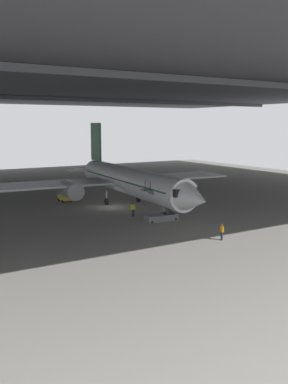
# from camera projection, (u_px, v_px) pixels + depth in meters

# --- Properties ---
(ground_plane) EXTENTS (110.00, 110.00, 0.00)m
(ground_plane) POSITION_uv_depth(u_px,v_px,m) (112.00, 207.00, 54.60)
(ground_plane) COLOR gray
(hangar_structure) EXTENTS (121.00, 99.00, 16.90)m
(hangar_structure) POSITION_uv_depth(u_px,v_px,m) (69.00, 86.00, 63.65)
(hangar_structure) COLOR #4C4F54
(hangar_structure) RESTS_ON ground_plane
(airplane_main) EXTENTS (33.05, 34.20, 10.81)m
(airplane_main) POSITION_uv_depth(u_px,v_px,m) (129.00, 181.00, 54.96)
(airplane_main) COLOR white
(airplane_main) RESTS_ON ground_plane
(boarding_stairs) EXTENTS (4.15, 1.75, 4.52)m
(boarding_stairs) POSITION_uv_depth(u_px,v_px,m) (161.00, 214.00, 46.77)
(boarding_stairs) COLOR slate
(boarding_stairs) RESTS_ON ground_plane
(crew_worker_near_nose) EXTENTS (0.33, 0.52, 1.57)m
(crew_worker_near_nose) POSITION_uv_depth(u_px,v_px,m) (222.00, 231.00, 38.88)
(crew_worker_near_nose) COLOR #232838
(crew_worker_near_nose) RESTS_ON ground_plane
(crew_worker_by_stairs) EXTENTS (0.46, 0.39, 1.60)m
(crew_worker_by_stairs) POSITION_uv_depth(u_px,v_px,m) (133.00, 209.00, 48.92)
(crew_worker_by_stairs) COLOR #232838
(crew_worker_by_stairs) RESTS_ON ground_plane
(baggage_tug) EXTENTS (1.35, 2.24, 0.90)m
(baggage_tug) POSITION_uv_depth(u_px,v_px,m) (65.00, 198.00, 58.58)
(baggage_tug) COLOR yellow
(baggage_tug) RESTS_ON ground_plane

